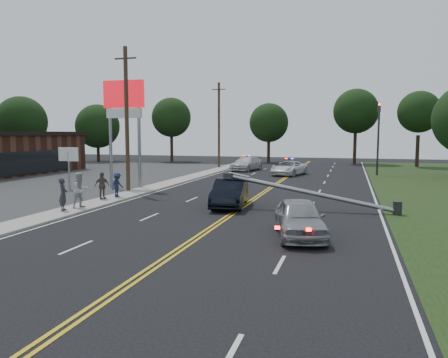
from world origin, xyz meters
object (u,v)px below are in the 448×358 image
(bystander_a, at_px, (63,194))
(bystander_c, at_px, (117,185))
(pylon_sign, at_px, (124,108))
(small_sign, at_px, (69,158))
(traffic_signal, at_px, (378,132))
(utility_pole_mid, at_px, (127,119))
(fallen_streetlight, at_px, (319,194))
(bystander_d, at_px, (102,186))
(waiting_sedan, at_px, (300,218))
(crashed_sedan, at_px, (230,193))
(emergency_a, at_px, (289,168))
(utility_pole_far, at_px, (219,125))
(emergency_b, at_px, (247,163))
(bystander_b, at_px, (81,190))

(bystander_a, height_order, bystander_c, bystander_a)
(pylon_sign, height_order, small_sign, pylon_sign)
(traffic_signal, relative_size, bystander_a, 4.15)
(traffic_signal, bearing_deg, utility_pole_mid, -134.20)
(fallen_streetlight, xyz_separation_m, bystander_a, (-12.70, -4.16, 0.05))
(traffic_signal, relative_size, bystander_d, 4.26)
(waiting_sedan, bearing_deg, crashed_sedan, 113.02)
(small_sign, bearing_deg, emergency_a, 48.26)
(pylon_sign, relative_size, traffic_signal, 1.13)
(utility_pole_far, distance_m, waiting_sedan, 34.91)
(fallen_streetlight, height_order, emergency_b, fallen_streetlight)
(utility_pole_far, height_order, bystander_b, utility_pole_far)
(emergency_b, bearing_deg, traffic_signal, 4.06)
(waiting_sedan, relative_size, bystander_b, 2.33)
(utility_pole_mid, xyz_separation_m, bystander_d, (0.44, -4.08, -4.14))
(pylon_sign, height_order, utility_pole_mid, utility_pole_mid)
(emergency_b, relative_size, bystander_d, 3.24)
(emergency_a, bearing_deg, traffic_signal, 31.01)
(small_sign, relative_size, traffic_signal, 0.44)
(small_sign, relative_size, utility_pole_mid, 0.31)
(utility_pole_mid, bearing_deg, bystander_c, -73.61)
(pylon_sign, xyz_separation_m, fallen_streetlight, (14.69, -6.00, -5.08))
(traffic_signal, distance_m, bystander_b, 30.19)
(crashed_sedan, xyz_separation_m, bystander_c, (-7.59, 0.87, 0.11))
(traffic_signal, xyz_separation_m, bystander_a, (-16.81, -26.16, -3.24))
(bystander_a, xyz_separation_m, bystander_c, (0.21, 5.11, -0.08))
(utility_pole_mid, relative_size, crashed_sedan, 2.11)
(bystander_a, bearing_deg, utility_pole_far, -22.54)
(bystander_a, bearing_deg, utility_pole_mid, -19.03)
(utility_pole_mid, height_order, bystander_b, utility_pole_mid)
(utility_pole_mid, distance_m, emergency_b, 20.60)
(utility_pole_far, distance_m, emergency_b, 6.20)
(emergency_b, bearing_deg, waiting_sedan, -61.39)
(small_sign, distance_m, emergency_b, 21.65)
(bystander_c, bearing_deg, traffic_signal, -30.03)
(utility_pole_mid, bearing_deg, bystander_a, -85.18)
(bystander_d, bearing_deg, bystander_b, -141.31)
(waiting_sedan, bearing_deg, bystander_c, 136.37)
(fallen_streetlight, relative_size, bystander_c, 6.10)
(traffic_signal, bearing_deg, small_sign, -141.10)
(bystander_c, bearing_deg, utility_pole_far, 10.29)
(traffic_signal, xyz_separation_m, fallen_streetlight, (-4.11, -22.00, -3.29))
(bystander_d, bearing_deg, crashed_sedan, -60.75)
(pylon_sign, relative_size, waiting_sedan, 1.80)
(small_sign, relative_size, emergency_a, 0.63)
(utility_pole_mid, xyz_separation_m, bystander_a, (0.69, -8.16, -4.11))
(fallen_streetlight, bearing_deg, bystander_d, -179.63)
(traffic_signal, xyz_separation_m, emergency_b, (-13.63, 1.78, -3.43))
(waiting_sedan, bearing_deg, emergency_b, 93.51)
(utility_pole_mid, xyz_separation_m, bystander_c, (0.90, -3.05, -4.20))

